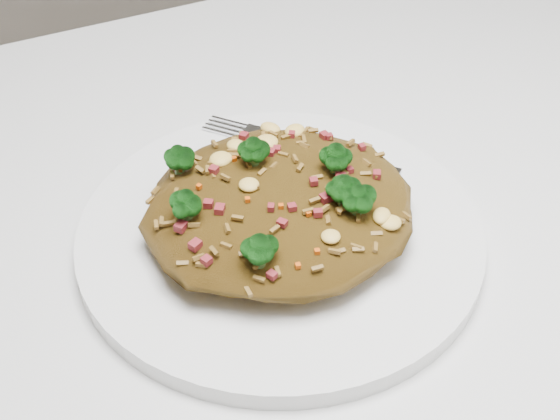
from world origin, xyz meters
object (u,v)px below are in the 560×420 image
object	(u,v)px
fork	(309,149)
plate	(280,234)
dining_table	(255,376)
fried_rice	(280,198)

from	to	relation	value
fork	plate	bearing A→B (deg)	-80.72
dining_table	plate	distance (m)	0.11
fried_rice	fork	distance (m)	0.09
plate	fork	distance (m)	0.09
fried_rice	fork	xyz separation A→B (m)	(0.06, 0.07, -0.02)
dining_table	plate	xyz separation A→B (m)	(0.04, 0.03, 0.10)
dining_table	fried_rice	bearing A→B (deg)	42.73
fork	fried_rice	bearing A→B (deg)	-80.79
dining_table	fried_rice	xyz separation A→B (m)	(0.04, 0.03, 0.13)
dining_table	fried_rice	world-z (taller)	fried_rice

